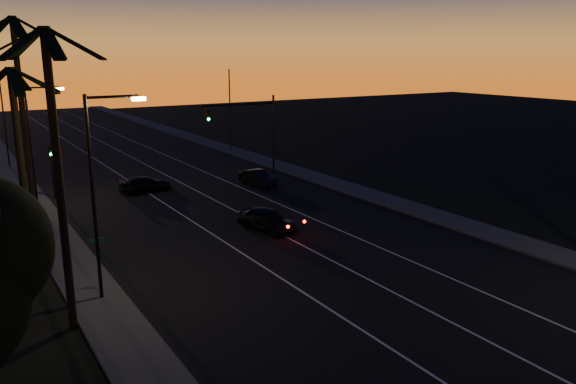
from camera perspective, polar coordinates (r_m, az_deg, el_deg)
road at (r=38.87m, az=-6.10°, el=-1.99°), size 20.00×170.00×0.01m
sidewalk_left at (r=35.71m, az=-22.54°, el=-4.33°), size 2.40×170.00×0.16m
sidewalk_right at (r=44.66m, az=6.94°, el=0.17°), size 2.40×170.00×0.16m
lane_stripe_left at (r=37.73m, az=-10.21°, el=-2.61°), size 0.12×160.00×0.01m
lane_stripe_mid at (r=39.08m, az=-5.44°, el=-1.87°), size 0.12×160.00×0.01m
lane_stripe_right at (r=40.68m, az=-1.02°, el=-1.18°), size 0.12×160.00×0.01m
palm_near at (r=22.33m, az=-22.49°, el=3.78°), size 4.25×4.16×11.53m
palm_mid at (r=28.26m, az=-25.62°, el=3.70°), size 4.25×4.16×10.03m
palm_far at (r=34.13m, az=-25.38°, el=7.56°), size 4.25×4.16×12.53m
streetlight_left_near at (r=24.94m, az=-18.62°, el=0.96°), size 2.55×0.26×9.00m
streetlight_left_far at (r=42.48m, az=-24.32°, el=5.18°), size 2.55×0.26×8.50m
street_sign at (r=26.86m, az=-18.73°, el=-6.30°), size 0.70×0.06×2.60m
signal_mast at (r=49.88m, az=-3.85°, el=7.17°), size 7.10×0.41×7.00m
signal_post at (r=44.92m, az=-22.91°, el=2.92°), size 0.28×0.37×4.20m
far_pole_left at (r=59.31m, az=-26.88°, el=6.51°), size 0.14×0.14×9.00m
far_pole_right at (r=62.29m, az=-5.92°, el=8.20°), size 0.14×0.14×9.00m
lead_car at (r=34.42m, az=-2.15°, el=-2.79°), size 2.70×4.86×1.41m
right_car at (r=46.19m, az=-3.09°, el=1.44°), size 1.85×4.01×1.27m
cross_car at (r=45.39m, az=-14.27°, el=0.77°), size 4.41×2.25×1.23m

